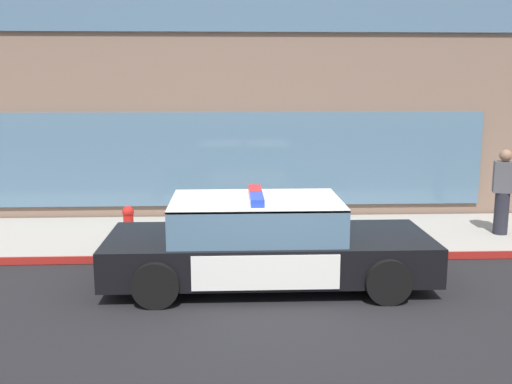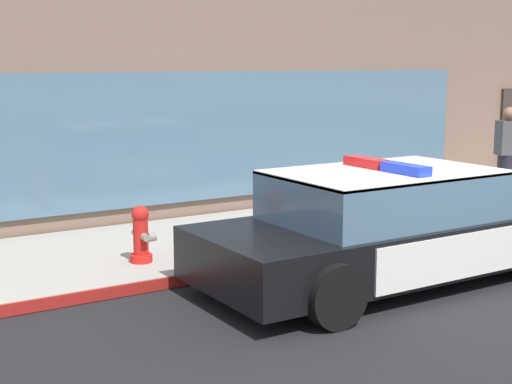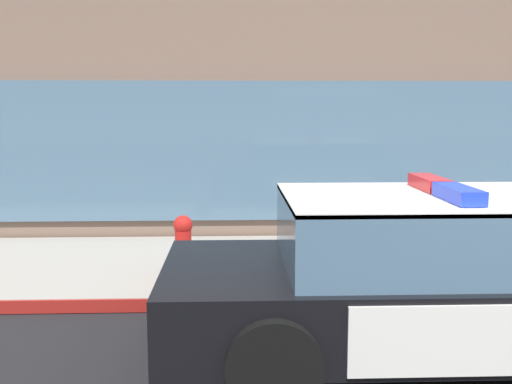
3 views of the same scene
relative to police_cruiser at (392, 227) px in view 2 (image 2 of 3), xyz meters
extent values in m
plane|color=black|center=(0.26, -0.66, -0.68)|extent=(48.00, 48.00, 0.00)
cube|color=#A39E93|center=(0.26, 2.66, -0.61)|extent=(48.00, 3.01, 0.15)
cube|color=maroon|center=(0.26, 1.14, -0.61)|extent=(28.80, 0.04, 0.14)
cube|color=#7A6051|center=(1.84, 8.44, 2.63)|extent=(18.51, 8.45, 6.63)
cube|color=slate|center=(-0.38, 4.18, 0.77)|extent=(11.11, 0.08, 2.10)
cube|color=black|center=(0.06, 0.00, -0.18)|extent=(5.07, 1.91, 0.60)
cube|color=silver|center=(1.68, 0.00, -0.02)|extent=(1.72, 1.87, 0.05)
cube|color=silver|center=(-1.71, 0.00, -0.02)|extent=(1.42, 1.87, 0.05)
cube|color=silver|center=(-0.04, 0.97, -0.18)|extent=(2.13, 0.03, 0.51)
cube|color=silver|center=(-0.04, -0.97, -0.18)|extent=(2.13, 0.03, 0.51)
cube|color=yellow|center=(-0.04, 0.98, -0.18)|extent=(0.22, 0.01, 0.26)
cube|color=slate|center=(-0.14, 0.00, 0.39)|extent=(2.63, 1.72, 0.60)
cube|color=silver|center=(-0.14, 0.00, 0.68)|extent=(2.63, 1.72, 0.04)
cube|color=red|center=(-0.14, 0.34, 0.76)|extent=(0.20, 0.65, 0.11)
cube|color=blue|center=(-0.14, -0.34, 0.76)|extent=(0.20, 0.65, 0.11)
cylinder|color=black|center=(1.73, 0.96, -0.34)|extent=(0.68, 0.22, 0.68)
cylinder|color=black|center=(-1.61, 0.96, -0.34)|extent=(0.68, 0.22, 0.68)
cylinder|color=black|center=(-1.61, -0.96, -0.34)|extent=(0.68, 0.22, 0.68)
cylinder|color=red|center=(-2.46, 1.92, -0.48)|extent=(0.28, 0.28, 0.10)
cylinder|color=red|center=(-2.46, 1.92, -0.21)|extent=(0.19, 0.19, 0.45)
sphere|color=red|center=(-2.46, 1.92, 0.09)|extent=(0.22, 0.22, 0.22)
cylinder|color=gray|center=(-2.46, 1.92, 0.16)|extent=(0.06, 0.06, 0.05)
cylinder|color=gray|center=(-2.46, 1.78, -0.18)|extent=(0.09, 0.10, 0.09)
cylinder|color=gray|center=(-2.46, 2.07, -0.18)|extent=(0.09, 0.10, 0.09)
cylinder|color=gray|center=(-2.31, 1.92, -0.22)|extent=(0.10, 0.12, 0.12)
cylinder|color=#23232D|center=(4.89, 2.34, -0.11)|extent=(0.28, 0.28, 0.85)
cube|color=#4C4C51|center=(4.89, 2.34, 0.63)|extent=(0.46, 0.37, 0.62)
sphere|color=#8C664C|center=(4.89, 2.34, 1.06)|extent=(0.24, 0.24, 0.24)
camera|label=1|loc=(-0.53, -9.06, 2.53)|focal=41.69mm
camera|label=2|loc=(-6.06, -6.56, 1.95)|focal=52.02mm
camera|label=3|loc=(-1.88, -4.87, 1.41)|focal=42.08mm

